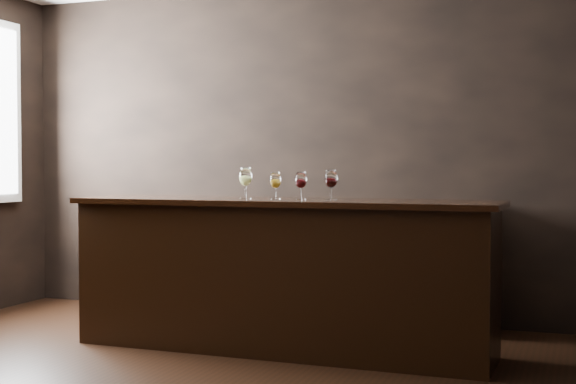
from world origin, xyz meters
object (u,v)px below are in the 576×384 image
(glass_white, at_px, (246,178))
(glass_red_a, at_px, (301,181))
(glass_amber, at_px, (275,181))
(glass_red_b, at_px, (331,180))
(back_bar_shelf, at_px, (308,261))
(bar_counter, at_px, (282,278))

(glass_white, bearing_deg, glass_red_a, -1.73)
(glass_white, distance_m, glass_amber, 0.23)
(glass_white, bearing_deg, glass_red_b, -0.50)
(glass_amber, bearing_deg, glass_red_a, -4.29)
(back_bar_shelf, bearing_deg, glass_red_b, -63.33)
(back_bar_shelf, bearing_deg, glass_amber, -84.01)
(back_bar_shelf, bearing_deg, bar_counter, -81.27)
(back_bar_shelf, xyz_separation_m, glass_red_a, (0.30, -1.02, 0.68))
(glass_white, xyz_separation_m, glass_red_b, (0.63, -0.01, -0.01))
(glass_red_a, xyz_separation_m, glass_red_b, (0.21, 0.01, 0.01))
(glass_amber, bearing_deg, glass_red_b, -1.03)
(glass_amber, relative_size, glass_red_a, 0.98)
(bar_counter, distance_m, back_bar_shelf, 1.04)
(back_bar_shelf, bearing_deg, glass_red_a, -73.79)
(bar_counter, xyz_separation_m, glass_amber, (-0.05, 0.02, 0.67))
(bar_counter, distance_m, glass_amber, 0.67)
(bar_counter, distance_m, glass_red_b, 0.77)
(bar_counter, height_order, glass_red_a, glass_red_a)
(bar_counter, height_order, glass_white, glass_white)
(bar_counter, relative_size, glass_white, 13.17)
(back_bar_shelf, relative_size, glass_red_b, 13.47)
(bar_counter, relative_size, back_bar_shelf, 1.05)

